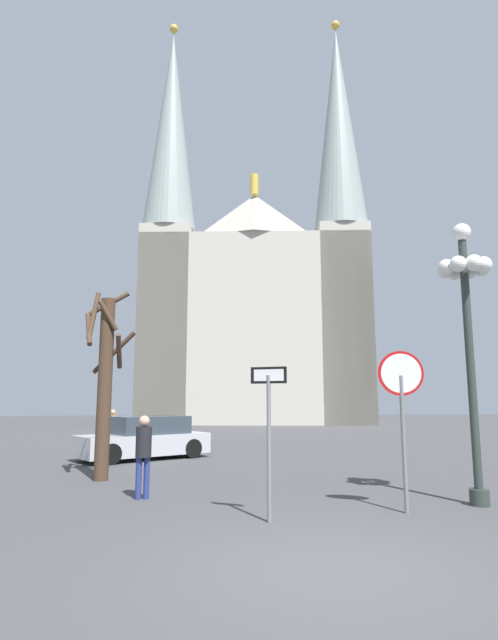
{
  "coord_description": "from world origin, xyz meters",
  "views": [
    {
      "loc": [
        -1.62,
        -6.15,
        1.96
      ],
      "look_at": [
        1.19,
        20.01,
        6.11
      ],
      "focal_mm": 28.42,
      "sensor_mm": 36.0,
      "label": 1
    }
  ],
  "objects_px": {
    "parked_car_near_silver": "(145,439)",
    "pedestrian_walking": "(144,448)",
    "one_way_arrow_sign": "(269,422)",
    "bare_tree": "(105,377)",
    "cathedral": "(255,305)",
    "stop_sign": "(402,397)",
    "pedestrian_standing": "(113,426)",
    "street_lamp": "(466,306)"
  },
  "relations": [
    {
      "from": "stop_sign",
      "to": "bare_tree",
      "type": "xyz_separation_m",
      "value": [
        -6.01,
        4.33,
        0.52
      ]
    },
    {
      "from": "stop_sign",
      "to": "pedestrian_standing",
      "type": "relative_size",
      "value": 1.81
    },
    {
      "from": "stop_sign",
      "to": "bare_tree",
      "type": "bearing_deg",
      "value": 144.24
    },
    {
      "from": "stop_sign",
      "to": "parked_car_near_silver",
      "type": "relative_size",
      "value": 0.62
    },
    {
      "from": "street_lamp",
      "to": "pedestrian_walking",
      "type": "distance_m",
      "value": 7.08
    },
    {
      "from": "pedestrian_standing",
      "to": "street_lamp",
      "type": "bearing_deg",
      "value": -53.69
    },
    {
      "from": "street_lamp",
      "to": "pedestrian_standing",
      "type": "xyz_separation_m",
      "value": [
        -8.58,
        11.68,
        -2.85
      ]
    },
    {
      "from": "cathedral",
      "to": "street_lamp",
      "type": "height_order",
      "value": "cathedral"
    },
    {
      "from": "cathedral",
      "to": "one_way_arrow_sign",
      "type": "relative_size",
      "value": 14.39
    },
    {
      "from": "one_way_arrow_sign",
      "to": "pedestrian_walking",
      "type": "height_order",
      "value": "one_way_arrow_sign"
    },
    {
      "from": "pedestrian_walking",
      "to": "pedestrian_standing",
      "type": "relative_size",
      "value": 1.04
    },
    {
      "from": "cathedral",
      "to": "one_way_arrow_sign",
      "type": "bearing_deg",
      "value": -96.54
    },
    {
      "from": "one_way_arrow_sign",
      "to": "bare_tree",
      "type": "bearing_deg",
      "value": 126.61
    },
    {
      "from": "bare_tree",
      "to": "pedestrian_walking",
      "type": "distance_m",
      "value": 3.22
    },
    {
      "from": "cathedral",
      "to": "pedestrian_standing",
      "type": "distance_m",
      "value": 27.14
    },
    {
      "from": "stop_sign",
      "to": "parked_car_near_silver",
      "type": "height_order",
      "value": "stop_sign"
    },
    {
      "from": "pedestrian_standing",
      "to": "cathedral",
      "type": "bearing_deg",
      "value": 70.11
    },
    {
      "from": "stop_sign",
      "to": "one_way_arrow_sign",
      "type": "bearing_deg",
      "value": -170.81
    },
    {
      "from": "bare_tree",
      "to": "pedestrian_walking",
      "type": "height_order",
      "value": "bare_tree"
    },
    {
      "from": "street_lamp",
      "to": "parked_car_near_silver",
      "type": "distance_m",
      "value": 11.35
    },
    {
      "from": "one_way_arrow_sign",
      "to": "street_lamp",
      "type": "relative_size",
      "value": 0.46
    },
    {
      "from": "cathedral",
      "to": "bare_tree",
      "type": "bearing_deg",
      "value": -103.63
    },
    {
      "from": "one_way_arrow_sign",
      "to": "bare_tree",
      "type": "distance_m",
      "value": 5.96
    },
    {
      "from": "bare_tree",
      "to": "pedestrian_standing",
      "type": "xyz_separation_m",
      "value": [
        -0.95,
        7.82,
        -1.58
      ]
    },
    {
      "from": "stop_sign",
      "to": "bare_tree",
      "type": "height_order",
      "value": "bare_tree"
    },
    {
      "from": "cathedral",
      "to": "one_way_arrow_sign",
      "type": "distance_m",
      "value": 37.74
    },
    {
      "from": "stop_sign",
      "to": "one_way_arrow_sign",
      "type": "distance_m",
      "value": 2.56
    },
    {
      "from": "stop_sign",
      "to": "pedestrian_standing",
      "type": "distance_m",
      "value": 14.04
    },
    {
      "from": "parked_car_near_silver",
      "to": "stop_sign",
      "type": "bearing_deg",
      "value": -58.71
    },
    {
      "from": "cathedral",
      "to": "bare_tree",
      "type": "xyz_separation_m",
      "value": [
        -7.69,
        -31.71,
        -7.97
      ]
    },
    {
      "from": "parked_car_near_silver",
      "to": "pedestrian_standing",
      "type": "height_order",
      "value": "pedestrian_standing"
    },
    {
      "from": "cathedral",
      "to": "parked_car_near_silver",
      "type": "height_order",
      "value": "cathedral"
    },
    {
      "from": "parked_car_near_silver",
      "to": "pedestrian_standing",
      "type": "relative_size",
      "value": 2.91
    },
    {
      "from": "bare_tree",
      "to": "parked_car_near_silver",
      "type": "height_order",
      "value": "bare_tree"
    },
    {
      "from": "cathedral",
      "to": "stop_sign",
      "type": "xyz_separation_m",
      "value": [
        -1.68,
        -36.03,
        -8.49
      ]
    },
    {
      "from": "stop_sign",
      "to": "pedestrian_walking",
      "type": "relative_size",
      "value": 1.73
    },
    {
      "from": "pedestrian_walking",
      "to": "pedestrian_standing",
      "type": "height_order",
      "value": "pedestrian_walking"
    },
    {
      "from": "one_way_arrow_sign",
      "to": "street_lamp",
      "type": "xyz_separation_m",
      "value": [
        4.12,
        0.87,
        2.2
      ]
    },
    {
      "from": "cathedral",
      "to": "pedestrian_standing",
      "type": "bearing_deg",
      "value": -109.89
    },
    {
      "from": "parked_car_near_silver",
      "to": "pedestrian_walking",
      "type": "distance_m",
      "value": 7.08
    },
    {
      "from": "pedestrian_walking",
      "to": "parked_car_near_silver",
      "type": "bearing_deg",
      "value": 95.1
    },
    {
      "from": "pedestrian_standing",
      "to": "pedestrian_walking",
      "type": "bearing_deg",
      "value": -77.92
    }
  ]
}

